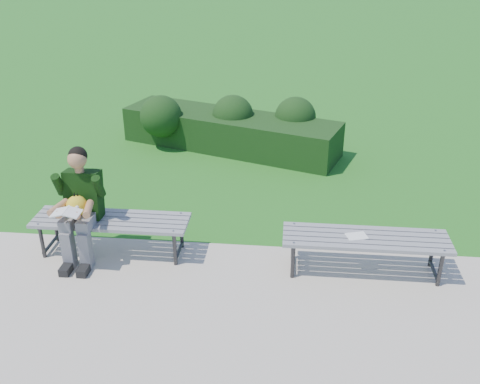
{
  "coord_description": "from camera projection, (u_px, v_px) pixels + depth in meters",
  "views": [
    {
      "loc": [
        0.75,
        -5.53,
        3.46
      ],
      "look_at": [
        0.21,
        -0.18,
        0.82
      ],
      "focal_mm": 40.0,
      "sensor_mm": 36.0,
      "label": 1
    }
  ],
  "objects": [
    {
      "name": "bench_right",
      "position": [
        366.0,
        241.0,
        5.82
      ],
      "size": [
        1.8,
        0.5,
        0.46
      ],
      "color": "slate",
      "rests_on": "walkway"
    },
    {
      "name": "walkway",
      "position": [
        201.0,
        344.0,
        4.96
      ],
      "size": [
        30.0,
        3.5,
        0.02
      ],
      "color": "#BAAF9E",
      "rests_on": "ground"
    },
    {
      "name": "bench_left",
      "position": [
        111.0,
        223.0,
        6.19
      ],
      "size": [
        1.8,
        0.5,
        0.46
      ],
      "color": "slate",
      "rests_on": "walkway"
    },
    {
      "name": "paper_sheet",
      "position": [
        357.0,
        236.0,
        5.81
      ],
      "size": [
        0.26,
        0.22,
        0.01
      ],
      "color": "white",
      "rests_on": "bench_right"
    },
    {
      "name": "seated_boy",
      "position": [
        80.0,
        202.0,
        6.0
      ],
      "size": [
        0.56,
        0.76,
        1.31
      ],
      "color": "gray",
      "rests_on": "walkway"
    },
    {
      "name": "hedge",
      "position": [
        229.0,
        127.0,
        9.3
      ],
      "size": [
        3.92,
        2.16,
        0.93
      ],
      "color": "#173F15",
      "rests_on": "ground"
    },
    {
      "name": "ground",
      "position": [
        224.0,
        245.0,
        6.53
      ],
      "size": [
        80.0,
        80.0,
        0.0
      ],
      "color": "#347824",
      "rests_on": "ground"
    }
  ]
}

